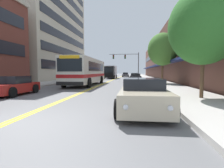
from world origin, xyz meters
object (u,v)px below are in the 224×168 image
object	(u,v)px
car_silver_parked_right_end	(134,76)
street_tree_right_mid	(163,49)
car_charcoal_parked_right_far	(135,77)
traffic_signal_mast	(128,60)
car_white_parked_right_mid	(135,76)
city_bus	(86,70)
car_champagne_parked_right_foreground	(143,96)
street_tree_right_near	(204,27)
car_red_parked_left_near	(13,86)
car_beige_parked_left_mid	(92,77)
fire_hydrant	(157,83)
box_truck	(111,72)
car_dark_grey_moving_lead	(126,75)

from	to	relation	value
car_silver_parked_right_end	street_tree_right_mid	xyz separation A→B (m)	(3.27, -25.04, 3.78)
car_charcoal_parked_right_far	traffic_signal_mast	bearing A→B (deg)	101.72
car_white_parked_right_mid	car_silver_parked_right_end	xyz separation A→B (m)	(-0.05, 7.00, -0.04)
city_bus	car_silver_parked_right_end	xyz separation A→B (m)	(6.01, 26.84, -1.15)
car_champagne_parked_right_foreground	street_tree_right_near	bearing A→B (deg)	41.71
traffic_signal_mast	car_champagne_parked_right_foreground	bearing A→B (deg)	-87.47
car_red_parked_left_near	car_beige_parked_left_mid	size ratio (longest dim) A/B	0.90
traffic_signal_mast	fire_hydrant	distance (m)	26.08
car_charcoal_parked_right_far	box_truck	size ratio (longest dim) A/B	0.61
car_red_parked_left_near	car_white_parked_right_mid	size ratio (longest dim) A/B	0.91
car_beige_parked_left_mid	street_tree_right_mid	distance (m)	17.34
car_silver_parked_right_end	fire_hydrant	bearing A→B (deg)	-87.07
car_white_parked_right_mid	car_silver_parked_right_end	distance (m)	7.00
box_truck	traffic_signal_mast	xyz separation A→B (m)	(4.17, -1.39, 2.74)
car_silver_parked_right_end	traffic_signal_mast	distance (m)	7.92
city_bus	car_white_parked_right_mid	distance (m)	20.77
car_champagne_parked_right_foreground	fire_hydrant	xyz separation A→B (m)	(1.69, 8.22, -0.01)
city_bus	traffic_signal_mast	xyz separation A→B (m)	(4.49, 20.02, 2.58)
car_red_parked_left_near	box_truck	size ratio (longest dim) A/B	0.53
car_champagne_parked_right_foreground	box_truck	bearing A→B (deg)	99.13
car_dark_grey_moving_lead	car_white_parked_right_mid	bearing A→B (deg)	-79.13
box_truck	car_champagne_parked_right_foreground	bearing A→B (deg)	-80.87
box_truck	car_red_parked_left_near	bearing A→B (deg)	-95.27
car_champagne_parked_right_foreground	car_white_parked_right_mid	distance (m)	33.65
car_white_parked_right_mid	box_truck	size ratio (longest dim) A/B	0.59
car_champagne_parked_right_foreground	box_truck	xyz separation A→B (m)	(-5.66, 35.23, 0.96)
fire_hydrant	car_dark_grey_moving_lead	bearing A→B (deg)	96.17
box_truck	street_tree_right_near	size ratio (longest dim) A/B	1.34
city_bus	car_champagne_parked_right_foreground	distance (m)	15.09
car_red_parked_left_near	car_white_parked_right_mid	distance (m)	30.84
fire_hydrant	car_beige_parked_left_mid	bearing A→B (deg)	117.65
car_white_parked_right_mid	box_truck	distance (m)	6.04
car_white_parked_right_mid	car_charcoal_parked_right_far	world-z (taller)	car_white_parked_right_mid
car_red_parked_left_near	car_champagne_parked_right_foreground	bearing A→B (deg)	-25.30
car_silver_parked_right_end	traffic_signal_mast	world-z (taller)	traffic_signal_mast
street_tree_right_near	fire_hydrant	distance (m)	6.44
car_champagne_parked_right_foreground	car_charcoal_parked_right_far	xyz separation A→B (m)	(0.15, 25.91, -0.03)
city_bus	car_charcoal_parked_right_far	distance (m)	13.61
box_truck	traffic_signal_mast	size ratio (longest dim) A/B	1.12
car_champagne_parked_right_foreground	fire_hydrant	world-z (taller)	car_champagne_parked_right_foreground
street_tree_right_mid	street_tree_right_near	bearing A→B (deg)	-90.05
car_beige_parked_left_mid	box_truck	size ratio (longest dim) A/B	0.59
car_white_parked_right_mid	traffic_signal_mast	distance (m)	4.03
city_bus	car_white_parked_right_mid	world-z (taller)	city_bus
car_beige_parked_left_mid	street_tree_right_mid	xyz separation A→B (m)	(11.83, -12.11, 3.76)
car_champagne_parked_right_foreground	street_tree_right_mid	world-z (taller)	street_tree_right_mid
car_silver_parked_right_end	car_dark_grey_moving_lead	bearing A→B (deg)	111.11
car_champagne_parked_right_foreground	street_tree_right_mid	bearing A→B (deg)	78.05
car_red_parked_left_near	box_truck	distance (m)	31.34
car_champagne_parked_right_foreground	car_dark_grey_moving_lead	world-z (taller)	car_dark_grey_moving_lead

